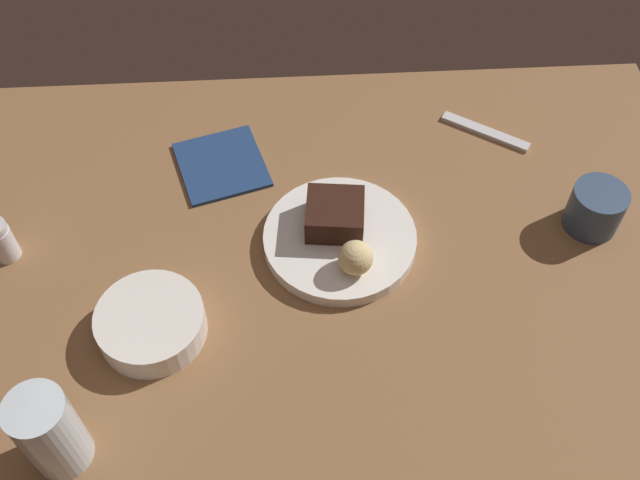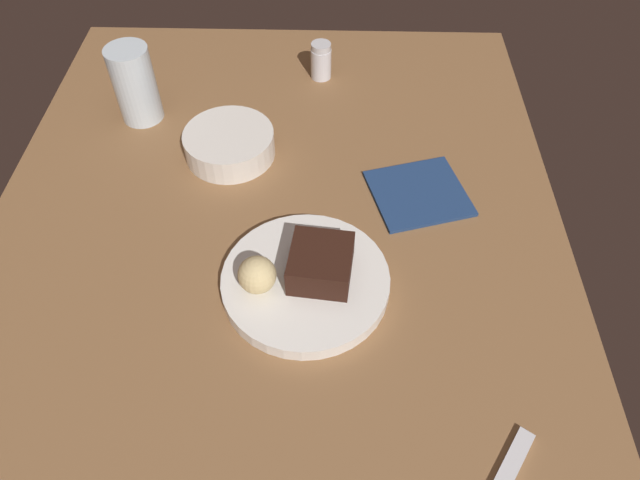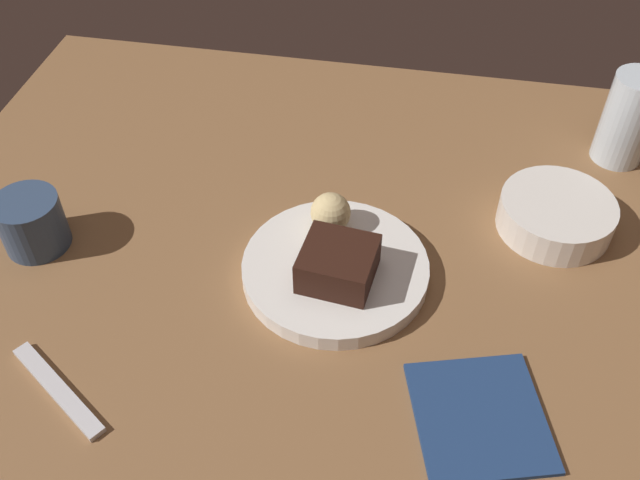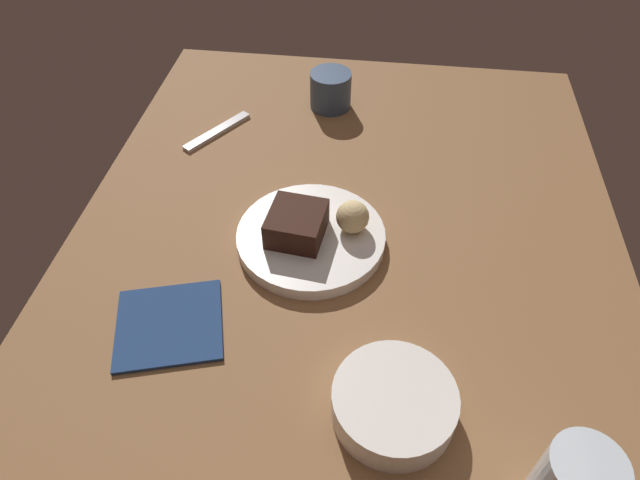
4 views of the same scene
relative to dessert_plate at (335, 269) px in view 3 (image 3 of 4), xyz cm
name	(u,v)px [view 3 (image 3 of 4)]	position (x,y,z in cm)	size (l,w,h in cm)	color
dining_table	(373,258)	(-4.04, -4.99, -2.53)	(120.00, 84.00, 3.00)	brown
dessert_plate	(335,269)	(0.00, 0.00, 0.00)	(22.17, 22.17, 2.07)	white
chocolate_cake_slice	(338,264)	(-0.61, 1.99, 3.21)	(7.88, 8.21, 4.35)	black
bread_roll	(331,212)	(1.65, -5.96, 3.49)	(4.91, 4.91, 4.91)	#DBC184
water_glass	(628,119)	(-35.28, -29.56, 5.46)	(6.99, 6.99, 13.00)	silver
side_bowl	(556,215)	(-25.94, -13.26, 1.08)	(14.37, 14.37, 4.24)	white
coffee_cup	(32,223)	(37.27, 1.46, 2.50)	(7.91, 7.91, 7.07)	#334766
dessert_spoon	(58,389)	(25.57, 21.20, -0.68)	(15.00, 1.80, 0.70)	silver
folded_napkin	(479,417)	(-17.50, 16.39, -0.73)	(12.91, 13.73, 0.60)	navy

